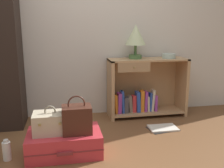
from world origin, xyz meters
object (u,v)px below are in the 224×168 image
object	(u,v)px
suitcase_large	(65,143)
open_book_on_floor	(163,128)
train_case	(51,123)
bowl	(169,56)
handbag	(77,119)
bookshelf	(144,89)
table_lamp	(136,36)
bottle	(7,151)

from	to	relation	value
suitcase_large	open_book_on_floor	bearing A→B (deg)	18.77
train_case	open_book_on_floor	world-z (taller)	train_case
bowl	handbag	distance (m)	1.66
bookshelf	table_lamp	xyz separation A→B (m)	(-0.12, 0.01, 0.70)
bottle	open_book_on_floor	world-z (taller)	bottle
bookshelf	suitcase_large	distance (m)	1.45
bottle	open_book_on_floor	size ratio (longest dim) A/B	0.52
bookshelf	bowl	distance (m)	0.55
bookshelf	train_case	bearing A→B (deg)	-142.43
bookshelf	table_lamp	world-z (taller)	table_lamp
table_lamp	bottle	xyz separation A→B (m)	(-1.48, -0.97, -0.97)
bowl	train_case	distance (m)	1.84
open_book_on_floor	train_case	bearing A→B (deg)	-163.09
train_case	handbag	distance (m)	0.25
bookshelf	bowl	xyz separation A→B (m)	(0.33, -0.03, 0.44)
bowl	table_lamp	bearing A→B (deg)	174.88
table_lamp	open_book_on_floor	size ratio (longest dim) A/B	1.14
bookshelf	suitcase_large	xyz separation A→B (m)	(-1.08, -0.93, -0.25)
open_book_on_floor	bottle	bearing A→B (deg)	-165.92
train_case	suitcase_large	bearing A→B (deg)	-2.61
table_lamp	bottle	size ratio (longest dim) A/B	2.20
table_lamp	suitcase_large	xyz separation A→B (m)	(-0.96, -0.94, -0.96)
train_case	open_book_on_floor	xyz separation A→B (m)	(1.28, 0.39, -0.31)
bookshelf	open_book_on_floor	world-z (taller)	bookshelf
table_lamp	train_case	bearing A→B (deg)	-138.98
bookshelf	open_book_on_floor	bearing A→B (deg)	-81.40
train_case	handbag	xyz separation A→B (m)	(0.24, -0.05, 0.04)
handbag	suitcase_large	bearing A→B (deg)	161.52
train_case	handbag	world-z (taller)	handbag
table_lamp	handbag	size ratio (longest dim) A/B	1.22
table_lamp	bookshelf	bearing A→B (deg)	-6.71
suitcase_large	open_book_on_floor	world-z (taller)	suitcase_large
suitcase_large	bowl	bearing A→B (deg)	32.62
bookshelf	bottle	size ratio (longest dim) A/B	5.24
bowl	bookshelf	bearing A→B (deg)	175.48
table_lamp	bowl	world-z (taller)	table_lamp
train_case	open_book_on_floor	distance (m)	1.37
handbag	bottle	distance (m)	0.70
bottle	open_book_on_floor	distance (m)	1.73
table_lamp	train_case	xyz separation A→B (m)	(-1.08, -0.94, -0.75)
table_lamp	bottle	distance (m)	2.02
suitcase_large	train_case	bearing A→B (deg)	177.39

